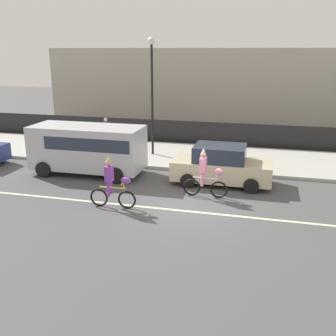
# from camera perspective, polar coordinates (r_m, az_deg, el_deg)

# --- Properties ---
(ground_plane) EXTENTS (80.00, 80.00, 0.00)m
(ground_plane) POSITION_cam_1_polar(r_m,az_deg,el_deg) (14.32, 2.82, -5.49)
(ground_plane) COLOR #4C4C4F
(road_centre_line) EXTENTS (36.00, 0.14, 0.01)m
(road_centre_line) POSITION_cam_1_polar(r_m,az_deg,el_deg) (13.87, 2.40, -6.23)
(road_centre_line) COLOR beige
(road_centre_line) RESTS_ON ground
(sidewalk_curb) EXTENTS (60.00, 5.00, 0.15)m
(sidewalk_curb) POSITION_cam_1_polar(r_m,az_deg,el_deg) (20.38, 6.52, 1.50)
(sidewalk_curb) COLOR #ADAAA3
(sidewalk_curb) RESTS_ON ground
(fence_line) EXTENTS (40.00, 0.08, 1.40)m
(fence_line) POSITION_cam_1_polar(r_m,az_deg,el_deg) (23.03, 7.60, 4.85)
(fence_line) COLOR black
(fence_line) RESTS_ON ground
(building_backdrop) EXTENTS (28.00, 8.00, 5.51)m
(building_backdrop) POSITION_cam_1_polar(r_m,az_deg,el_deg) (31.17, 10.94, 11.65)
(building_backdrop) COLOR #B2A899
(building_backdrop) RESTS_ON ground
(parade_cyclist_purple) EXTENTS (1.72, 0.50, 1.92)m
(parade_cyclist_purple) POSITION_cam_1_polar(r_m,az_deg,el_deg) (14.00, -8.03, -2.49)
(parade_cyclist_purple) COLOR black
(parade_cyclist_purple) RESTS_ON ground
(parade_cyclist_pink) EXTENTS (1.72, 0.50, 1.92)m
(parade_cyclist_pink) POSITION_cam_1_polar(r_m,az_deg,el_deg) (14.94, 5.51, -1.14)
(parade_cyclist_pink) COLOR black
(parade_cyclist_pink) RESTS_ON ground
(parked_van_silver) EXTENTS (5.00, 2.22, 2.18)m
(parked_van_silver) POSITION_cam_1_polar(r_m,az_deg,el_deg) (17.95, -11.37, 3.13)
(parked_van_silver) COLOR silver
(parked_van_silver) RESTS_ON ground
(parked_car_beige) EXTENTS (4.10, 1.92, 1.64)m
(parked_car_beige) POSITION_cam_1_polar(r_m,az_deg,el_deg) (16.53, 7.74, 0.33)
(parked_car_beige) COLOR beige
(parked_car_beige) RESTS_ON ground
(street_lamp_post) EXTENTS (0.36, 0.36, 5.86)m
(street_lamp_post) POSITION_cam_1_polar(r_m,az_deg,el_deg) (20.10, -2.34, 12.71)
(street_lamp_post) COLOR black
(street_lamp_post) RESTS_ON sidewalk_curb
(pedestrian_onlooker) EXTENTS (0.32, 0.20, 1.62)m
(pedestrian_onlooker) POSITION_cam_1_polar(r_m,az_deg,el_deg) (22.45, -8.96, 5.30)
(pedestrian_onlooker) COLOR #33333D
(pedestrian_onlooker) RESTS_ON sidewalk_curb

